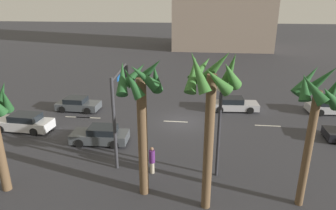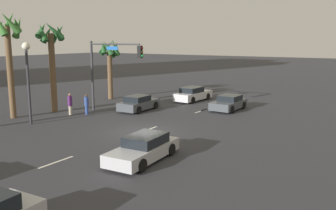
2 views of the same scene
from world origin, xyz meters
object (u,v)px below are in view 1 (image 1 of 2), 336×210
Objects in this scene: car_1 at (24,123)px; car_3 at (101,135)px; pedestrian_0 at (142,152)px; palm_tree_1 at (141,100)px; car_2 at (78,104)px; palm_tree_2 at (211,95)px; car_4 at (233,104)px; traffic_signal at (119,99)px; palm_tree_3 at (315,104)px; car_5 at (331,107)px; streetlamp at (220,112)px; pedestrian_1 at (152,160)px.

car_1 is 7.08m from car_3.
pedestrian_0 is 0.22× the size of palm_tree_1.
palm_tree_2 reaches higher than car_2.
traffic_signal is at bearing 49.07° from car_4.
traffic_signal is 11.38m from palm_tree_3.
pedestrian_0 reaches higher than car_5.
pedestrian_0 is 0.22× the size of palm_tree_3.
car_1 is at bearing -17.78° from streetlamp.
pedestrian_1 reaches higher than car_1.
car_3 is 11.37m from palm_tree_2.
car_4 is at bearing 1.95° from car_5.
car_3 is 0.56× the size of palm_tree_1.
car_3 is (-4.39, 6.43, 0.02)m from car_2.
car_3 is 14.54m from palm_tree_3.
pedestrian_1 is at bearing 128.92° from pedestrian_0.
streetlamp is 5.78m from pedestrian_0.
palm_tree_1 is (0.14, 2.04, 4.49)m from pedestrian_1.
palm_tree_2 is at bearing 139.54° from traffic_signal.
streetlamp reaches higher than car_5.
palm_tree_3 is (-16.93, 11.93, 4.91)m from car_2.
car_5 is 16.23m from palm_tree_3.
palm_tree_1 is at bearing -12.57° from palm_tree_2.
car_3 is 9.66m from streetlamp.
traffic_signal is at bearing 29.80° from car_5.
car_1 is 1.08× the size of car_5.
car_4 is 12.18m from streetlamp.
palm_tree_1 is at bearing 86.14° from pedestrian_1.
car_5 is (-23.68, -1.99, 0.04)m from car_2.
car_4 is at bearing -159.04° from car_1.
car_3 is 0.72× the size of streetlamp.
car_3 is 13.13m from car_4.
car_1 is at bearing -32.38° from palm_tree_1.
palm_tree_1 is 1.02× the size of palm_tree_3.
car_1 is 0.82× the size of streetlamp.
car_1 is at bearing -18.61° from traffic_signal.
car_5 reaches higher than car_4.
palm_tree_2 is at bearing 51.92° from car_5.
car_3 is 0.51× the size of palm_tree_2.
car_3 is 5.71m from pedestrian_1.
palm_tree_2 is at bearing 140.47° from car_3.
palm_tree_3 reaches higher than streetlamp.
car_3 is at bearing -23.69° from palm_tree_3.
palm_tree_2 reaches higher than car_5.
car_2 is 0.97× the size of car_3.
palm_tree_1 is at bearing 28.88° from streetlamp.
palm_tree_1 reaches higher than streetlamp.
palm_tree_1 reaches higher than palm_tree_3.
car_5 is at bearing -156.42° from car_3.
car_5 is 0.75× the size of traffic_signal.
car_2 is 7.79m from car_3.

